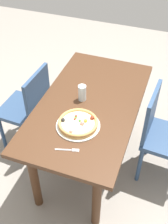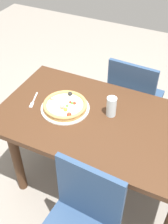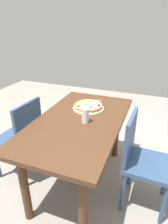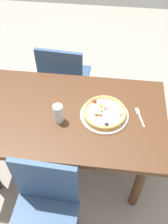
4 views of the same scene
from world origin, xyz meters
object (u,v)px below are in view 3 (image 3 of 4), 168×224
object	(u,v)px
dining_table	(79,130)
chair_far	(22,137)
chair_near	(142,159)
drinking_glass	(85,115)
pizza	(88,106)
fork	(93,100)
plate	(88,108)

from	to	relation	value
dining_table	chair_far	xyz separation A→B (m)	(-0.11, 0.60, -0.14)
chair_near	drinking_glass	world-z (taller)	chair_near
pizza	drinking_glass	world-z (taller)	drinking_glass
dining_table	drinking_glass	distance (m)	0.19
fork	drinking_glass	distance (m)	0.54
chair_near	pizza	bearing A→B (deg)	-114.37
plate	chair_near	bearing A→B (deg)	-116.94
drinking_glass	plate	bearing A→B (deg)	14.32
pizza	drinking_glass	bearing A→B (deg)	-165.65
chair_near	fork	bearing A→B (deg)	-128.18
dining_table	plate	distance (m)	0.30
dining_table	pizza	world-z (taller)	pizza
pizza	chair_near	bearing A→B (deg)	-116.91
dining_table	chair_far	distance (m)	0.63
chair_far	plate	xyz separation A→B (m)	(0.39, -0.60, 0.26)
fork	plate	bearing A→B (deg)	79.58
chair_near	plate	distance (m)	0.73
chair_near	chair_far	size ratio (longest dim) A/B	1.00
chair_near	plate	size ratio (longest dim) A/B	2.74
dining_table	fork	world-z (taller)	fork
chair_far	drinking_glass	distance (m)	0.75
plate	drinking_glass	xyz separation A→B (m)	(-0.29, -0.08, 0.06)
chair_near	plate	world-z (taller)	chair_near
dining_table	chair_far	bearing A→B (deg)	100.55
plate	pizza	size ratio (longest dim) A/B	1.11
plate	fork	world-z (taller)	plate
dining_table	pizza	xyz separation A→B (m)	(0.27, 0.01, 0.14)
plate	fork	bearing A→B (deg)	5.96
chair_near	dining_table	bearing A→B (deg)	-90.81
chair_near	fork	world-z (taller)	chair_near
fork	drinking_glass	world-z (taller)	drinking_glass
chair_far	dining_table	bearing A→B (deg)	-75.59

